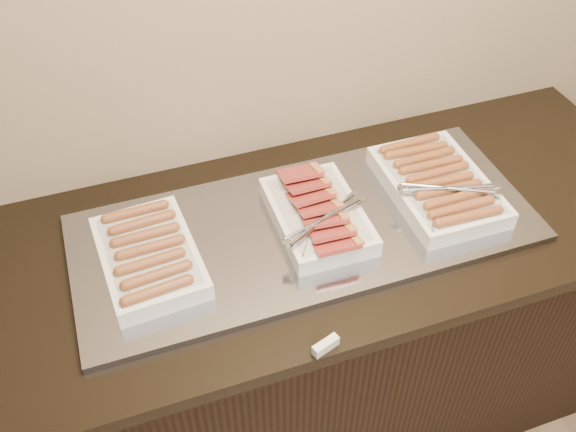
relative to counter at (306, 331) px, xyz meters
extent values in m
cube|color=black|center=(0.00, 0.00, -0.02)|extent=(2.00, 0.70, 0.86)
cube|color=black|center=(0.00, 0.00, 0.43)|extent=(2.06, 0.76, 0.04)
cube|color=#92949F|center=(-0.01, 0.00, 0.46)|extent=(1.20, 0.50, 0.02)
cube|color=silver|center=(-0.42, 0.00, 0.49)|extent=(0.24, 0.35, 0.05)
cylinder|color=#97582E|center=(-0.42, -0.14, 0.52)|extent=(0.15, 0.04, 0.03)
cylinder|color=#97582E|center=(-0.41, -0.09, 0.52)|extent=(0.15, 0.04, 0.03)
cylinder|color=#97582E|center=(-0.42, -0.05, 0.52)|extent=(0.15, 0.04, 0.03)
cylinder|color=#97582E|center=(-0.41, 0.00, 0.52)|extent=(0.15, 0.03, 0.03)
cylinder|color=#97582E|center=(-0.41, 0.05, 0.52)|extent=(0.15, 0.03, 0.03)
cylinder|color=#97582E|center=(-0.41, 0.09, 0.52)|extent=(0.15, 0.04, 0.03)
cylinder|color=#97582E|center=(-0.42, 0.14, 0.52)|extent=(0.15, 0.03, 0.03)
cube|color=silver|center=(0.02, 0.00, 0.49)|extent=(0.22, 0.33, 0.05)
cube|color=#A93A36|center=(0.02, -0.13, 0.52)|extent=(0.11, 0.09, 0.04)
cube|color=#A93A36|center=(0.02, -0.09, 0.52)|extent=(0.11, 0.09, 0.04)
cube|color=#A93A36|center=(0.02, -0.04, 0.52)|extent=(0.12, 0.10, 0.04)
cube|color=#A93A36|center=(0.02, 0.00, 0.53)|extent=(0.11, 0.09, 0.04)
cube|color=#A93A36|center=(0.02, 0.04, 0.53)|extent=(0.11, 0.09, 0.04)
cube|color=#A93A36|center=(0.02, 0.09, 0.53)|extent=(0.11, 0.09, 0.04)
cube|color=#A93A36|center=(0.02, 0.13, 0.54)|extent=(0.11, 0.09, 0.04)
cube|color=silver|center=(0.37, 0.00, 0.49)|extent=(0.26, 0.38, 0.05)
cylinder|color=#97582E|center=(0.37, -0.16, 0.52)|extent=(0.17, 0.03, 0.03)
cylinder|color=#97582E|center=(0.37, -0.12, 0.52)|extent=(0.17, 0.03, 0.03)
cylinder|color=#97582E|center=(0.37, -0.09, 0.52)|extent=(0.17, 0.03, 0.03)
cylinder|color=#97582E|center=(0.37, -0.05, 0.52)|extent=(0.17, 0.03, 0.03)
cylinder|color=#97582E|center=(0.37, -0.02, 0.52)|extent=(0.17, 0.03, 0.03)
cylinder|color=#97582E|center=(0.38, 0.02, 0.52)|extent=(0.17, 0.03, 0.03)
cylinder|color=#97582E|center=(0.38, 0.05, 0.52)|extent=(0.17, 0.03, 0.03)
cylinder|color=#97582E|center=(0.37, 0.09, 0.52)|extent=(0.17, 0.03, 0.03)
cylinder|color=#97582E|center=(0.37, 0.12, 0.52)|extent=(0.17, 0.04, 0.03)
cylinder|color=#97582E|center=(0.37, 0.16, 0.52)|extent=(0.17, 0.03, 0.03)
cube|color=silver|center=(-0.10, -0.36, 0.46)|extent=(0.07, 0.04, 0.03)
camera|label=1|loc=(-0.45, -1.10, 1.64)|focal=40.00mm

